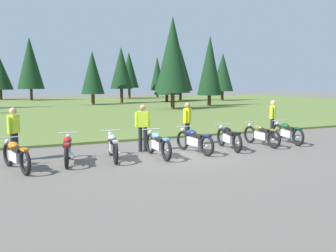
# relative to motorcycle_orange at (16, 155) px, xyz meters

# --- Properties ---
(ground_plane) EXTENTS (140.00, 140.00, 0.00)m
(ground_plane) POSITION_rel_motorcycle_orange_xyz_m (5.05, 0.31, -0.44)
(ground_plane) COLOR #605B54
(grass_moorland) EXTENTS (80.00, 44.00, 0.10)m
(grass_moorland) POSITION_rel_motorcycle_orange_xyz_m (5.05, 25.46, -0.39)
(grass_moorland) COLOR #5B7033
(grass_moorland) RESTS_ON ground
(forest_treeline) EXTENTS (42.58, 29.78, 8.49)m
(forest_treeline) POSITION_rel_motorcycle_orange_xyz_m (10.73, 32.19, 3.83)
(forest_treeline) COLOR #47331E
(forest_treeline) RESTS_ON ground
(motorcycle_orange) EXTENTS (0.82, 2.04, 0.88)m
(motorcycle_orange) POSITION_rel_motorcycle_orange_xyz_m (0.00, 0.00, 0.00)
(motorcycle_orange) COLOR black
(motorcycle_orange) RESTS_ON ground
(motorcycle_red) EXTENTS (0.68, 2.08, 0.88)m
(motorcycle_red) POSITION_rel_motorcycle_orange_xyz_m (1.45, 0.33, 0.00)
(motorcycle_red) COLOR black
(motorcycle_red) RESTS_ON ground
(motorcycle_silver) EXTENTS (0.62, 2.09, 0.88)m
(motorcycle_silver) POSITION_rel_motorcycle_orange_xyz_m (2.85, 0.29, 0.00)
(motorcycle_silver) COLOR black
(motorcycle_silver) RESTS_ON ground
(motorcycle_sky_blue) EXTENTS (0.62, 2.10, 0.88)m
(motorcycle_sky_blue) POSITION_rel_motorcycle_orange_xyz_m (4.30, 0.06, 0.00)
(motorcycle_sky_blue) COLOR black
(motorcycle_sky_blue) RESTS_ON ground
(motorcycle_navy) EXTENTS (0.66, 2.09, 0.88)m
(motorcycle_navy) POSITION_rel_motorcycle_orange_xyz_m (5.76, 0.24, 0.00)
(motorcycle_navy) COLOR black
(motorcycle_navy) RESTS_ON ground
(motorcycle_black) EXTENTS (0.64, 2.09, 0.88)m
(motorcycle_black) POSITION_rel_motorcycle_orange_xyz_m (7.23, 0.31, 0.00)
(motorcycle_black) COLOR black
(motorcycle_black) RESTS_ON ground
(motorcycle_olive) EXTENTS (0.62, 2.10, 0.88)m
(motorcycle_olive) POSITION_rel_motorcycle_orange_xyz_m (8.81, 0.44, 0.00)
(motorcycle_olive) COLOR black
(motorcycle_olive) RESTS_ON ground
(motorcycle_british_green) EXTENTS (0.62, 2.09, 0.88)m
(motorcycle_british_green) POSITION_rel_motorcycle_orange_xyz_m (10.15, 0.48, 0.00)
(motorcycle_british_green) COLOR black
(motorcycle_british_green) RESTS_ON ground
(rider_near_row_end) EXTENTS (0.38, 0.47, 1.67)m
(rider_near_row_end) POSITION_rel_motorcycle_orange_xyz_m (0.01, 1.39, 0.51)
(rider_near_row_end) COLOR black
(rider_near_row_end) RESTS_ON ground
(rider_with_back_turned) EXTENTS (0.54, 0.30, 1.67)m
(rider_with_back_turned) POSITION_rel_motorcycle_orange_xyz_m (4.20, 1.18, 0.51)
(rider_with_back_turned) COLOR black
(rider_with_back_turned) RESTS_ON ground
(rider_in_hivis_vest) EXTENTS (0.43, 0.41, 1.67)m
(rider_in_hivis_vest) POSITION_rel_motorcycle_orange_xyz_m (10.46, 1.74, 0.51)
(rider_in_hivis_vest) COLOR black
(rider_in_hivis_vest) RESTS_ON ground
(rider_checking_bike) EXTENTS (0.42, 0.41, 1.67)m
(rider_checking_bike) POSITION_rel_motorcycle_orange_xyz_m (6.26, 1.74, 0.51)
(rider_checking_bike) COLOR black
(rider_checking_bike) RESTS_ON ground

